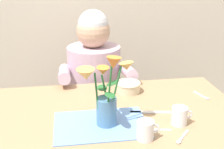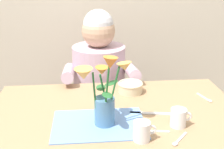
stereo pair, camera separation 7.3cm
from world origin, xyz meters
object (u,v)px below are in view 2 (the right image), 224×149
at_px(seated_person, 99,95).
at_px(coffee_cup, 179,118).
at_px(dinner_knife, 150,113).
at_px(ceramic_mug, 142,131).
at_px(ceramic_bowl, 130,87).
at_px(flower_vase, 103,94).

height_order(seated_person, coffee_cup, seated_person).
height_order(dinner_knife, ceramic_mug, ceramic_mug).
distance_m(ceramic_mug, coffee_cup, 0.20).
height_order(ceramic_bowl, coffee_cup, coffee_cup).
bearing_deg(flower_vase, coffee_cup, -6.55).
bearing_deg(flower_vase, ceramic_mug, -42.11).
bearing_deg(dinner_knife, coffee_cup, -42.41).
bearing_deg(dinner_knife, seated_person, 117.84).
distance_m(flower_vase, ceramic_bowl, 0.40).
relative_size(seated_person, coffee_cup, 12.20).
relative_size(dinner_knife, coffee_cup, 2.04).
xyz_separation_m(flower_vase, ceramic_bowl, (0.17, 0.34, -0.12)).
height_order(seated_person, ceramic_mug, seated_person).
relative_size(seated_person, ceramic_bowl, 8.35).
bearing_deg(ceramic_bowl, seated_person, 112.23).
distance_m(dinner_knife, ceramic_mug, 0.23).
bearing_deg(flower_vase, dinner_knife, 20.73).
xyz_separation_m(ceramic_bowl, dinner_knife, (0.06, -0.26, -0.03)).
height_order(seated_person, ceramic_bowl, seated_person).
distance_m(ceramic_bowl, ceramic_mug, 0.47).
bearing_deg(dinner_knife, flower_vase, -149.70).
distance_m(ceramic_bowl, dinner_knife, 0.26).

